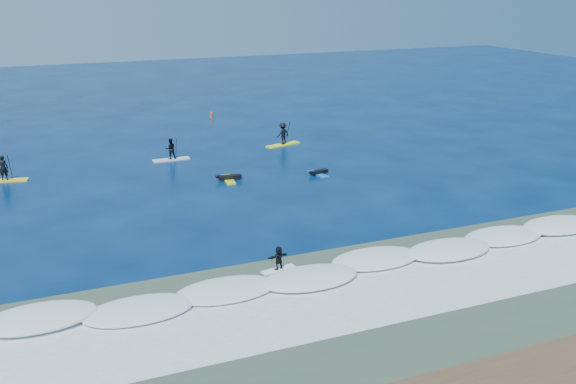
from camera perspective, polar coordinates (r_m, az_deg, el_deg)
name	(u,v)px	position (r m, az deg, el deg)	size (l,w,h in m)	color
ground	(285,205)	(40.60, -0.30, -1.12)	(160.00, 160.00, 0.00)	#031840
shallow_water	(404,302)	(29.18, 10.26, -9.59)	(90.00, 13.00, 0.01)	#3A4F3D
breaking_wave	(360,267)	(32.24, 6.45, -6.60)	(40.00, 6.00, 0.30)	white
whitewater	(392,292)	(29.92, 9.23, -8.80)	(34.00, 5.00, 0.02)	silver
sup_paddler_left	(4,172)	(49.34, -23.94, 1.64)	(3.21, 1.41, 2.18)	yellow
sup_paddler_center	(171,151)	(51.29, -10.39, 3.62)	(2.89, 0.75, 2.02)	silver
sup_paddler_right	(283,135)	(55.11, -0.45, 5.07)	(3.31, 1.70, 2.25)	#F9FF1B
prone_paddler_near	(229,178)	(45.67, -5.30, 1.25)	(1.86, 2.39, 0.49)	yellow
prone_paddler_far	(318,173)	(46.84, 2.69, 1.72)	(1.63, 2.11, 0.43)	blue
wave_surfer	(279,260)	(30.99, -0.83, -6.05)	(1.79, 0.74, 1.25)	white
marker_buoy	(211,115)	(66.76, -6.82, 6.80)	(0.31, 0.31, 0.73)	#F15915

